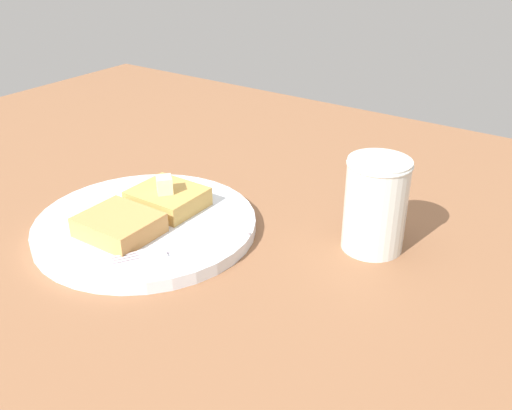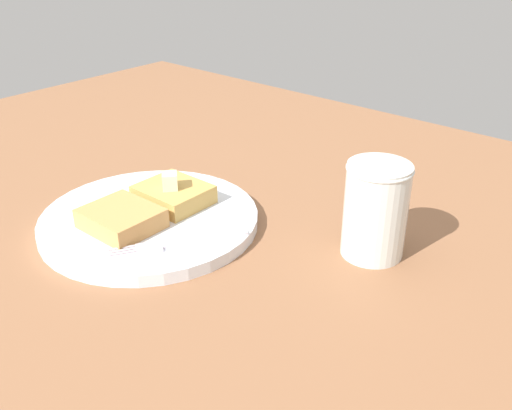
# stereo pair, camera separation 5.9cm
# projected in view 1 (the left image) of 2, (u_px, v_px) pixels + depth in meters

# --- Properties ---
(table_surface) EXTENTS (1.17, 1.17, 0.03)m
(table_surface) POSITION_uv_depth(u_px,v_px,m) (111.00, 222.00, 0.75)
(table_surface) COLOR brown
(table_surface) RESTS_ON ground
(plate) EXTENTS (0.27, 0.27, 0.02)m
(plate) POSITION_uv_depth(u_px,v_px,m) (146.00, 224.00, 0.70)
(plate) COLOR white
(plate) RESTS_ON table_surface
(toast_slice_left) EXTENTS (0.07, 0.09, 0.02)m
(toast_slice_left) POSITION_uv_depth(u_px,v_px,m) (168.00, 198.00, 0.72)
(toast_slice_left) COLOR tan
(toast_slice_left) RESTS_ON plate
(toast_slice_middle) EXTENTS (0.07, 0.09, 0.02)m
(toast_slice_middle) POSITION_uv_depth(u_px,v_px,m) (119.00, 225.00, 0.66)
(toast_slice_middle) COLOR tan
(toast_slice_middle) RESTS_ON plate
(butter_pat_primary) EXTENTS (0.03, 0.03, 0.02)m
(butter_pat_primary) POSITION_uv_depth(u_px,v_px,m) (164.00, 185.00, 0.70)
(butter_pat_primary) COLOR #EFEAB7
(butter_pat_primary) RESTS_ON toast_slice_left
(fork) EXTENTS (0.14, 0.09, 0.00)m
(fork) POSITION_uv_depth(u_px,v_px,m) (173.00, 249.00, 0.63)
(fork) COLOR silver
(fork) RESTS_ON plate
(syrup_jar) EXTENTS (0.07, 0.07, 0.11)m
(syrup_jar) POSITION_uv_depth(u_px,v_px,m) (375.00, 209.00, 0.65)
(syrup_jar) COLOR #421A0A
(syrup_jar) RESTS_ON table_surface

